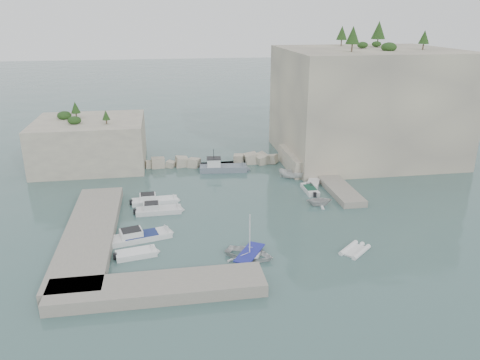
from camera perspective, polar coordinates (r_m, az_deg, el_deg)
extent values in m
plane|color=#426361|center=(52.61, 1.07, -5.26)|extent=(400.00, 400.00, 0.00)
cube|color=beige|center=(77.95, 15.00, 8.94)|extent=(26.00, 22.00, 17.00)
cube|color=beige|center=(71.55, 8.75, 2.46)|extent=(8.00, 10.00, 2.50)
cube|color=beige|center=(75.13, -17.74, 4.36)|extent=(16.00, 14.00, 7.00)
cube|color=#9E9689|center=(51.42, -17.81, -6.22)|extent=(5.00, 24.00, 1.10)
cube|color=#9E9689|center=(40.67, -9.97, -12.82)|extent=(18.00, 4.00, 1.10)
cube|color=#9E9689|center=(64.84, 11.27, -0.33)|extent=(3.00, 16.00, 0.80)
cube|color=beige|center=(72.57, -2.83, 2.46)|extent=(28.00, 3.00, 1.40)
imported|color=white|center=(45.66, 1.18, -9.40)|extent=(5.89, 5.45, 0.99)
imported|color=silver|center=(58.09, 9.58, -3.05)|extent=(3.40, 2.99, 1.69)
imported|color=white|center=(66.87, 6.41, 0.20)|extent=(4.26, 3.23, 1.55)
cylinder|color=white|center=(44.45, 1.20, -6.48)|extent=(0.10, 0.10, 4.20)
cone|color=#1E4219|center=(70.21, 13.61, 16.81)|extent=(1.96, 1.96, 2.45)
cone|color=#1E4219|center=(81.66, 16.56, 17.13)|extent=(2.24, 2.24, 2.80)
cone|color=#1E4219|center=(77.34, 21.56, 15.91)|extent=(1.57, 1.57, 1.96)
cone|color=#1E4219|center=(82.47, 12.32, 17.13)|extent=(1.79, 1.79, 2.24)
cone|color=#1E4219|center=(76.28, -19.44, 8.36)|extent=(1.40, 1.40, 1.75)
cone|color=#1E4219|center=(70.76, -16.04, 7.63)|extent=(1.12, 1.12, 1.40)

